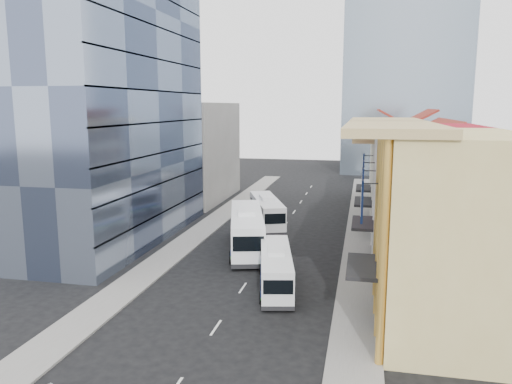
% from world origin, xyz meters
% --- Properties ---
extents(ground, '(200.00, 200.00, 0.00)m').
position_xyz_m(ground, '(0.00, 0.00, 0.00)').
color(ground, black).
rests_on(ground, ground).
extents(sidewalk_right, '(3.00, 90.00, 0.15)m').
position_xyz_m(sidewalk_right, '(8.50, 22.00, 0.07)').
color(sidewalk_right, slate).
rests_on(sidewalk_right, ground).
extents(sidewalk_left, '(3.00, 90.00, 0.15)m').
position_xyz_m(sidewalk_left, '(-8.50, 22.00, 0.07)').
color(sidewalk_left, slate).
rests_on(sidewalk_left, ground).
extents(shophouse_tan, '(8.00, 14.00, 12.00)m').
position_xyz_m(shophouse_tan, '(14.00, 5.00, 6.00)').
color(shophouse_tan, '#D6C37B').
rests_on(shophouse_tan, ground).
extents(shophouse_red, '(8.00, 10.00, 12.00)m').
position_xyz_m(shophouse_red, '(14.00, 17.00, 6.00)').
color(shophouse_red, maroon).
rests_on(shophouse_red, ground).
extents(shophouse_cream_near, '(8.00, 9.00, 10.00)m').
position_xyz_m(shophouse_cream_near, '(14.00, 26.50, 5.00)').
color(shophouse_cream_near, white).
rests_on(shophouse_cream_near, ground).
extents(shophouse_cream_mid, '(8.00, 9.00, 10.00)m').
position_xyz_m(shophouse_cream_mid, '(14.00, 35.50, 5.00)').
color(shophouse_cream_mid, white).
rests_on(shophouse_cream_mid, ground).
extents(shophouse_cream_far, '(8.00, 12.00, 11.00)m').
position_xyz_m(shophouse_cream_far, '(14.00, 46.00, 5.50)').
color(shophouse_cream_far, white).
rests_on(shophouse_cream_far, ground).
extents(office_tower, '(12.00, 26.00, 30.00)m').
position_xyz_m(office_tower, '(-17.00, 19.00, 15.00)').
color(office_tower, '#414C67').
rests_on(office_tower, ground).
extents(office_block_far, '(10.00, 18.00, 14.00)m').
position_xyz_m(office_block_far, '(-16.00, 42.00, 7.00)').
color(office_block_far, gray).
rests_on(office_block_far, ground).
extents(bus_left_near, '(6.09, 13.08, 4.09)m').
position_xyz_m(bus_left_near, '(-2.00, 17.79, 2.04)').
color(bus_left_near, white).
rests_on(bus_left_near, ground).
extents(bus_left_far, '(6.19, 11.14, 3.50)m').
position_xyz_m(bus_left_far, '(-2.02, 27.81, 1.75)').
color(bus_left_far, silver).
rests_on(bus_left_far, ground).
extents(bus_right, '(4.24, 10.03, 3.13)m').
position_xyz_m(bus_right, '(2.42, 8.63, 1.57)').
color(bus_right, white).
rests_on(bus_right, ground).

